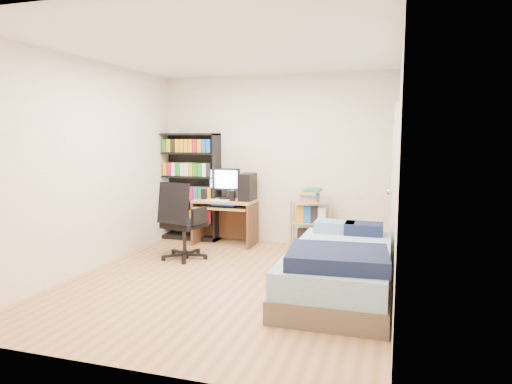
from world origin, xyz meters
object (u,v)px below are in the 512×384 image
(bed, at_px, (339,268))
(computer_desk, at_px, (232,204))
(media_shelf, at_px, (190,185))
(office_chair, at_px, (182,235))

(bed, bearing_deg, computer_desk, 136.49)
(media_shelf, distance_m, bed, 3.19)
(media_shelf, relative_size, bed, 0.83)
(media_shelf, bearing_deg, office_chair, -69.96)
(media_shelf, height_order, bed, media_shelf)
(bed, bearing_deg, office_chair, 161.32)
(media_shelf, distance_m, computer_desk, 0.79)
(bed, bearing_deg, media_shelf, 143.97)
(media_shelf, height_order, computer_desk, media_shelf)
(computer_desk, bearing_deg, office_chair, -108.34)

